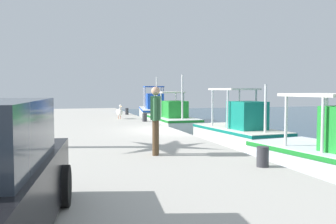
{
  "coord_description": "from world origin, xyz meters",
  "views": [
    {
      "loc": [
        14.32,
        -4.65,
        2.49
      ],
      "look_at": [
        -5.82,
        1.28,
        1.16
      ],
      "focal_mm": 39.5,
      "sensor_mm": 36.0,
      "label": 1
    }
  ],
  "objects_px": {
    "fisherman_standing": "(156,118)",
    "mooring_bollard_second": "(145,117)",
    "fishing_boat_third": "(240,130)",
    "pelican": "(120,112)",
    "fishing_boat_second": "(172,120)",
    "fishing_boat_nearest": "(154,112)",
    "mooring_bollard_nearest": "(127,111)",
    "mooring_bollard_third": "(263,157)"
  },
  "relations": [
    {
      "from": "mooring_bollard_nearest",
      "to": "mooring_bollard_third",
      "type": "xyz_separation_m",
      "value": [
        16.76,
        -0.0,
        0.0
      ]
    },
    {
      "from": "fishing_boat_third",
      "to": "fisherman_standing",
      "type": "height_order",
      "value": "fishing_boat_third"
    },
    {
      "from": "fisherman_standing",
      "to": "mooring_bollard_nearest",
      "type": "xyz_separation_m",
      "value": [
        -14.7,
        1.86,
        -0.74
      ]
    },
    {
      "from": "fishing_boat_nearest",
      "to": "mooring_bollard_nearest",
      "type": "xyz_separation_m",
      "value": [
        3.65,
        -2.76,
        0.28
      ]
    },
    {
      "from": "pelican",
      "to": "mooring_bollard_third",
      "type": "distance_m",
      "value": 13.59
    },
    {
      "from": "fishing_boat_third",
      "to": "pelican",
      "type": "relative_size",
      "value": 5.6
    },
    {
      "from": "fishing_boat_third",
      "to": "fisherman_standing",
      "type": "distance_m",
      "value": 7.99
    },
    {
      "from": "mooring_bollard_third",
      "to": "fishing_boat_second",
      "type": "bearing_deg",
      "value": 170.79
    },
    {
      "from": "fishing_boat_second",
      "to": "fishing_boat_third",
      "type": "bearing_deg",
      "value": 10.26
    },
    {
      "from": "fishing_boat_nearest",
      "to": "fishing_boat_second",
      "type": "bearing_deg",
      "value": -3.97
    },
    {
      "from": "fishing_boat_nearest",
      "to": "fishing_boat_second",
      "type": "height_order",
      "value": "fishing_boat_nearest"
    },
    {
      "from": "pelican",
      "to": "mooring_bollard_third",
      "type": "xyz_separation_m",
      "value": [
        13.56,
        0.98,
        -0.18
      ]
    },
    {
      "from": "fishing_boat_nearest",
      "to": "mooring_bollard_third",
      "type": "relative_size",
      "value": 14.86
    },
    {
      "from": "fisherman_standing",
      "to": "fishing_boat_third",
      "type": "bearing_deg",
      "value": 136.93
    },
    {
      "from": "mooring_bollard_third",
      "to": "mooring_bollard_second",
      "type": "bearing_deg",
      "value": 180.0
    },
    {
      "from": "fishing_boat_second",
      "to": "pelican",
      "type": "distance_m",
      "value": 3.49
    },
    {
      "from": "fishing_boat_nearest",
      "to": "pelican",
      "type": "bearing_deg",
      "value": -28.6
    },
    {
      "from": "fishing_boat_nearest",
      "to": "pelican",
      "type": "relative_size",
      "value": 6.82
    },
    {
      "from": "fishing_boat_third",
      "to": "fishing_boat_nearest",
      "type": "bearing_deg",
      "value": -176.43
    },
    {
      "from": "fishing_boat_second",
      "to": "pelican",
      "type": "bearing_deg",
      "value": -74.89
    },
    {
      "from": "fishing_boat_nearest",
      "to": "mooring_bollard_second",
      "type": "height_order",
      "value": "fishing_boat_nearest"
    },
    {
      "from": "fishing_boat_nearest",
      "to": "mooring_bollard_nearest",
      "type": "height_order",
      "value": "fishing_boat_nearest"
    },
    {
      "from": "fishing_boat_third",
      "to": "pelican",
      "type": "bearing_deg",
      "value": -141.7
    },
    {
      "from": "mooring_bollard_second",
      "to": "fishing_boat_nearest",
      "type": "bearing_deg",
      "value": 162.77
    },
    {
      "from": "fishing_boat_second",
      "to": "fisherman_standing",
      "type": "relative_size",
      "value": 3.25
    },
    {
      "from": "pelican",
      "to": "mooring_bollard_third",
      "type": "height_order",
      "value": "pelican"
    },
    {
      "from": "fishing_boat_nearest",
      "to": "fisherman_standing",
      "type": "xyz_separation_m",
      "value": [
        18.35,
        -4.62,
        1.02
      ]
    },
    {
      "from": "fisherman_standing",
      "to": "pelican",
      "type": "bearing_deg",
      "value": 175.61
    },
    {
      "from": "fishing_boat_nearest",
      "to": "fishing_boat_third",
      "type": "height_order",
      "value": "fishing_boat_nearest"
    },
    {
      "from": "fishing_boat_nearest",
      "to": "mooring_bollard_third",
      "type": "bearing_deg",
      "value": -7.7
    },
    {
      "from": "fishing_boat_second",
      "to": "mooring_bollard_third",
      "type": "height_order",
      "value": "fishing_boat_second"
    },
    {
      "from": "pelican",
      "to": "mooring_bollard_nearest",
      "type": "xyz_separation_m",
      "value": [
        -3.2,
        0.98,
        -0.19
      ]
    },
    {
      "from": "fishing_boat_third",
      "to": "fisherman_standing",
      "type": "bearing_deg",
      "value": -43.07
    },
    {
      "from": "fishing_boat_nearest",
      "to": "mooring_bollard_nearest",
      "type": "bearing_deg",
      "value": -37.07
    },
    {
      "from": "fisherman_standing",
      "to": "mooring_bollard_second",
      "type": "relative_size",
      "value": 4.07
    },
    {
      "from": "pelican",
      "to": "fisherman_standing",
      "type": "bearing_deg",
      "value": -4.39
    },
    {
      "from": "fishing_boat_third",
      "to": "mooring_bollard_nearest",
      "type": "distance_m",
      "value": 9.6
    },
    {
      "from": "fishing_boat_third",
      "to": "mooring_bollard_nearest",
      "type": "bearing_deg",
      "value": -158.34
    },
    {
      "from": "mooring_bollard_nearest",
      "to": "pelican",
      "type": "bearing_deg",
      "value": -16.97
    },
    {
      "from": "fishing_boat_second",
      "to": "fisherman_standing",
      "type": "xyz_separation_m",
      "value": [
        12.4,
        -4.2,
        1.15
      ]
    },
    {
      "from": "fishing_boat_third",
      "to": "mooring_bollard_nearest",
      "type": "relative_size",
      "value": 12.45
    },
    {
      "from": "fisherman_standing",
      "to": "mooring_bollard_second",
      "type": "height_order",
      "value": "fisherman_standing"
    }
  ]
}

